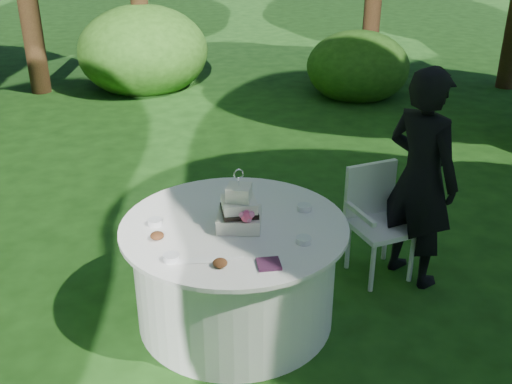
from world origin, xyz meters
TOP-DOWN VIEW (x-y plane):
  - ground at (0.00, 0.00)m, footprint 80.00×80.00m
  - napkins at (0.15, -0.55)m, footprint 0.14×0.14m
  - feather_plume at (-0.23, -0.44)m, footprint 0.48×0.07m
  - guest at (1.46, 0.34)m, footprint 0.67×0.75m
  - table at (0.00, 0.00)m, footprint 1.56×1.56m
  - cake at (0.03, -0.04)m, footprint 0.34×0.34m
  - chair at (1.19, 0.47)m, footprint 0.55×0.55m
  - votives at (-0.01, -0.13)m, footprint 1.15×0.64m
  - petal_cups at (-0.33, -0.32)m, footprint 0.46×0.48m

SIDE VIEW (x-z plane):
  - ground at x=0.00m, z-range 0.00..0.00m
  - table at x=0.00m, z-range 0.00..0.77m
  - chair at x=1.19m, z-range 0.07..0.97m
  - feather_plume at x=-0.23m, z-range 0.77..0.78m
  - napkins at x=0.15m, z-range 0.77..0.79m
  - votives at x=-0.01m, z-range 0.77..0.81m
  - petal_cups at x=-0.33m, z-range 0.77..0.82m
  - guest at x=1.46m, z-range 0.00..1.73m
  - cake at x=0.03m, z-range 0.67..1.09m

